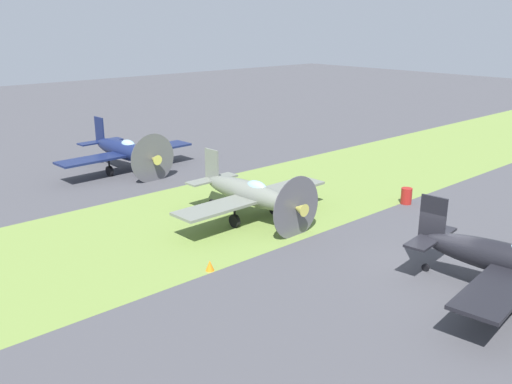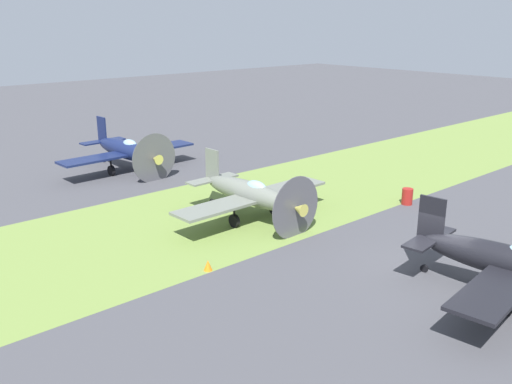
{
  "view_description": "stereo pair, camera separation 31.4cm",
  "coord_description": "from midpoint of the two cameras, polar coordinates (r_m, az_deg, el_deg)",
  "views": [
    {
      "loc": [
        18.99,
        10.5,
        9.79
      ],
      "look_at": [
        0.71,
        -9.86,
        1.3
      ],
      "focal_mm": 39.08,
      "sensor_mm": 36.0,
      "label": 1
    },
    {
      "loc": [
        18.76,
        10.71,
        9.79
      ],
      "look_at": [
        0.71,
        -9.86,
        1.3
      ],
      "focal_mm": 39.08,
      "sensor_mm": 36.0,
      "label": 2
    }
  ],
  "objects": [
    {
      "name": "airplane_trail",
      "position": [
        38.34,
        -12.85,
        4.21
      ],
      "size": [
        9.6,
        7.61,
        3.43
      ],
      "rotation": [
        0.0,
        0.0,
        0.04
      ],
      "color": "#141E47",
      "rests_on": "ground"
    },
    {
      "name": "ground_plane",
      "position": [
        23.76,
        17.79,
        -7.98
      ],
      "size": [
        160.0,
        160.0,
        0.0
      ],
      "primitive_type": "plane",
      "color": "#424247"
    },
    {
      "name": "fuel_drum",
      "position": [
        31.89,
        15.49,
        -0.45
      ],
      "size": [
        0.6,
        0.6,
        0.9
      ],
      "primitive_type": "cylinder",
      "color": "maroon",
      "rests_on": "ground"
    },
    {
      "name": "airplane_wingman",
      "position": [
        28.18,
        -0.23,
        -0.14
      ],
      "size": [
        9.18,
        7.3,
        3.29
      ],
      "rotation": [
        0.0,
        0.0,
        0.02
      ],
      "color": "slate",
      "rests_on": "ground"
    },
    {
      "name": "airplane_lead",
      "position": [
        22.34,
        25.1,
        -6.54
      ],
      "size": [
        9.46,
        7.51,
        3.35
      ],
      "rotation": [
        0.0,
        0.0,
        0.12
      ],
      "color": "black",
      "rests_on": "ground"
    },
    {
      "name": "grass_verge",
      "position": [
        30.64,
        -0.69,
        -1.39
      ],
      "size": [
        120.0,
        11.0,
        0.01
      ],
      "primitive_type": "cube",
      "color": "olive",
      "rests_on": "ground"
    },
    {
      "name": "runway_marker_cone",
      "position": [
        22.92,
        -4.54,
        -7.5
      ],
      "size": [
        0.36,
        0.36,
        0.44
      ],
      "primitive_type": "cone",
      "color": "orange",
      "rests_on": "ground"
    }
  ]
}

